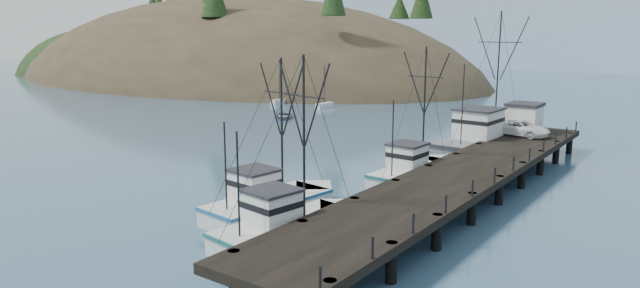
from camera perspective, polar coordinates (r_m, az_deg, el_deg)
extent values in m
plane|color=#325271|center=(37.25, -16.89, -7.32)|extent=(400.00, 400.00, 0.00)
cube|color=black|center=(40.99, 14.12, -2.92)|extent=(6.00, 44.00, 0.50)
cylinder|color=black|center=(26.34, -8.56, -12.51)|extent=(0.56, 0.56, 2.00)
cylinder|color=black|center=(29.83, -1.76, -9.48)|extent=(0.56, 0.56, 2.00)
cylinder|color=black|center=(27.19, 7.15, -11.69)|extent=(0.56, 0.56, 2.00)
cylinder|color=black|center=(33.70, 3.47, -7.02)|extent=(0.56, 0.56, 2.00)
cylinder|color=black|center=(31.39, 11.60, -8.64)|extent=(0.56, 0.56, 2.00)
cylinder|color=black|center=(37.83, 7.55, -5.04)|extent=(0.56, 0.56, 2.00)
cylinder|color=black|center=(35.79, 14.93, -6.28)|extent=(0.56, 0.56, 2.00)
cylinder|color=black|center=(42.15, 10.79, -3.43)|extent=(0.56, 0.56, 2.00)
cylinder|color=black|center=(40.33, 17.50, -4.44)|extent=(0.56, 0.56, 2.00)
cylinder|color=black|center=(46.61, 13.41, -2.13)|extent=(0.56, 0.56, 2.00)
cylinder|color=black|center=(44.97, 19.53, -2.97)|extent=(0.56, 0.56, 2.00)
cylinder|color=black|center=(51.17, 15.56, -1.05)|extent=(0.56, 0.56, 2.00)
cylinder|color=black|center=(49.68, 21.18, -1.77)|extent=(0.56, 0.56, 2.00)
cylinder|color=black|center=(55.80, 17.36, -0.14)|extent=(0.56, 0.56, 2.00)
cylinder|color=black|center=(54.44, 22.54, -0.77)|extent=(0.56, 0.56, 2.00)
cylinder|color=black|center=(60.50, 18.88, 0.62)|extent=(0.56, 0.56, 2.00)
cylinder|color=black|center=(59.24, 23.68, 0.06)|extent=(0.56, 0.56, 2.00)
ellipsoid|color=#382D1E|center=(140.77, -8.96, 4.00)|extent=(132.00, 78.00, 51.00)
ellipsoid|color=black|center=(146.66, -9.30, 5.85)|extent=(109.20, 62.40, 41.60)
ellipsoid|color=black|center=(166.44, -20.84, 5.21)|extent=(57.60, 39.60, 32.40)
cube|color=beige|center=(102.27, -4.95, 5.56)|extent=(4.00, 5.00, 2.80)
cube|color=beige|center=(109.20, -5.97, 5.90)|extent=(4.00, 5.00, 2.80)
cube|color=beige|center=(104.42, -1.12, 5.72)|extent=(4.00, 5.00, 2.80)
cube|color=silver|center=(217.45, 17.58, 7.74)|extent=(180.00, 25.00, 18.00)
cube|color=silver|center=(86.79, 0.46, 3.84)|extent=(1.00, 3.50, 0.90)
cylinder|color=black|center=(86.46, 0.47, 5.75)|extent=(0.08, 0.08, 6.00)
cube|color=silver|center=(108.74, -6.58, 5.28)|extent=(1.00, 3.50, 0.90)
cylinder|color=black|center=(108.48, -6.61, 6.81)|extent=(0.08, 0.08, 6.00)
cube|color=silver|center=(96.57, 0.07, 4.60)|extent=(1.00, 3.50, 0.90)
cylinder|color=black|center=(96.27, 0.07, 6.32)|extent=(0.08, 0.08, 6.00)
cube|color=silver|center=(91.58, -4.06, 4.21)|extent=(1.00, 3.50, 0.90)
cylinder|color=black|center=(91.27, -4.08, 6.02)|extent=(0.08, 0.08, 6.00)
cube|color=silver|center=(101.61, -9.00, 4.80)|extent=(1.00, 3.50, 0.90)
cylinder|color=black|center=(101.33, -9.06, 6.43)|extent=(0.08, 0.08, 6.00)
cube|color=silver|center=(93.25, 0.44, 4.36)|extent=(1.00, 3.50, 0.90)
cylinder|color=black|center=(92.95, 0.44, 6.14)|extent=(0.08, 0.08, 6.00)
cube|color=silver|center=(32.05, -3.28, -9.04)|extent=(4.58, 8.97, 1.60)
cube|color=silver|center=(34.90, 1.96, -7.30)|extent=(3.31, 3.31, 1.60)
cube|color=#165B51|center=(31.81, -3.29, -7.86)|extent=(4.68, 9.19, 0.18)
cube|color=silver|center=(30.79, -4.83, -6.48)|extent=(2.67, 2.74, 1.90)
cube|color=#26262B|center=(30.49, -4.87, -4.63)|extent=(2.90, 2.98, 0.16)
cylinder|color=black|center=(31.49, -1.62, 0.69)|extent=(0.14, 0.14, 9.07)
cylinder|color=black|center=(28.96, -8.19, -4.05)|extent=(0.10, 0.10, 5.44)
cube|color=silver|center=(36.36, -5.22, -6.57)|extent=(4.38, 8.72, 1.60)
cube|color=silver|center=(39.14, -0.65, -5.22)|extent=(3.35, 3.35, 1.60)
cube|color=#1D5789|center=(36.15, -5.24, -5.51)|extent=(4.48, 8.94, 0.18)
cube|color=silver|center=(35.19, -6.58, -4.23)|extent=(2.63, 2.63, 1.90)
cube|color=#26262B|center=(34.93, -6.61, -2.61)|extent=(2.86, 2.87, 0.16)
cylinder|color=black|center=(35.98, -3.84, 1.70)|extent=(0.14, 0.14, 8.68)
cylinder|color=black|center=(33.47, -9.43, -2.20)|extent=(0.10, 0.10, 5.21)
cube|color=silver|center=(44.63, 9.35, -3.29)|extent=(3.66, 8.68, 1.60)
cube|color=silver|center=(48.32, 11.82, -2.26)|extent=(3.29, 3.29, 1.60)
cube|color=#16575A|center=(44.47, 9.38, -2.41)|extent=(3.73, 8.90, 0.18)
cube|color=silver|center=(43.30, 8.72, -1.34)|extent=(2.40, 2.51, 1.90)
cube|color=#26262B|center=(43.08, 8.76, 0.00)|extent=(2.61, 2.74, 0.16)
cylinder|color=black|center=(44.75, 10.39, 3.72)|extent=(0.14, 0.14, 9.13)
cylinder|color=black|center=(41.08, 7.27, 0.56)|extent=(0.10, 0.10, 5.48)
cube|color=slate|center=(56.22, 16.14, -0.25)|extent=(5.53, 14.09, 2.20)
cube|color=slate|center=(62.57, 18.62, 0.75)|extent=(4.81, 4.81, 2.20)
cube|color=black|center=(56.03, 16.20, 0.75)|extent=(5.64, 14.45, 0.18)
cube|color=silver|center=(54.18, 15.55, 1.94)|extent=(3.57, 4.08, 2.60)
cube|color=#26262B|center=(53.99, 15.63, 3.39)|extent=(3.87, 4.45, 0.16)
cylinder|color=black|center=(57.28, 17.36, 6.81)|extent=(0.14, 0.14, 11.50)
cylinder|color=black|center=(50.67, 14.07, 3.85)|extent=(0.10, 0.10, 6.90)
cube|color=silver|center=(57.86, 19.73, 2.37)|extent=(2.80, 3.00, 2.50)
cube|color=#26262B|center=(57.68, 19.82, 3.74)|extent=(3.00, 3.20, 0.30)
imported|color=white|center=(55.70, 19.45, 1.51)|extent=(5.54, 3.26, 1.45)
imported|color=slate|center=(76.57, -3.60, 2.59)|extent=(5.63, 5.95, 1.00)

